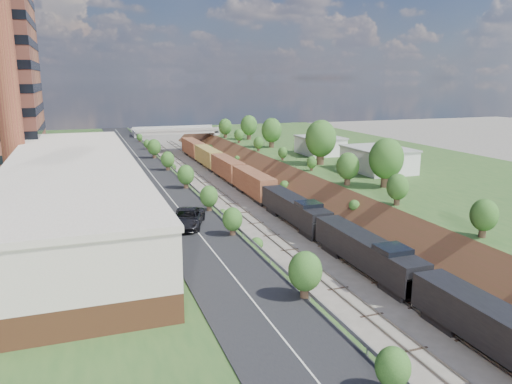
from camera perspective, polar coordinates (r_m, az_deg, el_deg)
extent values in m
plane|color=#6B665B|center=(41.93, 25.82, -19.18)|extent=(400.00, 400.00, 0.00)
cube|color=#2E5322|center=(86.38, -23.15, -0.80)|extent=(44.00, 180.00, 5.00)
cube|color=#2E5322|center=(104.92, 15.61, 2.03)|extent=(44.00, 180.00, 5.00)
cube|color=brown|center=(88.18, -8.63, -1.30)|extent=(10.00, 180.00, 10.00)
cube|color=brown|center=(94.65, 4.54, -0.21)|extent=(10.00, 180.00, 10.00)
cube|color=gray|center=(90.05, -3.38, -0.82)|extent=(1.58, 180.00, 0.18)
cube|color=gray|center=(91.59, -0.26, -0.56)|extent=(1.58, 180.00, 0.18)
cube|color=black|center=(86.39, -11.67, 1.72)|extent=(8.00, 180.00, 0.10)
cube|color=#99999E|center=(86.93, -9.01, 2.23)|extent=(0.06, 171.00, 0.30)
cube|color=brown|center=(63.93, -20.02, -1.74)|extent=(14.00, 62.00, 2.20)
cube|color=beige|center=(63.23, -20.24, 1.11)|extent=(14.00, 62.00, 4.30)
cube|color=beige|center=(62.82, -20.41, 3.26)|extent=(14.30, 62.30, 0.50)
cylinder|color=brown|center=(80.67, -26.94, 14.11)|extent=(3.20, 3.20, 40.00)
cube|color=gray|center=(148.01, -13.54, 5.43)|extent=(1.50, 8.00, 6.20)
cube|color=gray|center=(152.13, -4.86, 5.93)|extent=(1.50, 8.00, 6.20)
cube|color=gray|center=(149.29, -9.18, 6.88)|extent=(24.00, 8.00, 1.00)
cube|color=gray|center=(145.30, -8.90, 7.05)|extent=(24.00, 0.30, 0.80)
cube|color=gray|center=(153.13, -9.47, 7.32)|extent=(24.00, 0.30, 0.80)
cube|color=silver|center=(92.36, 13.78, 3.55)|extent=(9.00, 12.00, 4.00)
cube|color=silver|center=(110.98, 7.33, 5.23)|extent=(8.00, 10.00, 3.60)
cylinder|color=#473323|center=(79.10, 14.54, 1.48)|extent=(1.30, 1.30, 2.62)
ellipsoid|color=#26531D|center=(78.56, 14.67, 3.74)|extent=(5.25, 5.25, 6.30)
cylinder|color=#473323|center=(49.17, -0.67, -5.82)|extent=(0.66, 0.66, 1.22)
ellipsoid|color=#26531D|center=(48.72, -0.68, -4.18)|extent=(2.45, 2.45, 2.94)
cube|color=black|center=(43.62, 26.79, -14.30)|extent=(3.16, 18.94, 3.12)
cube|color=black|center=(57.77, 12.44, -6.55)|extent=(3.16, 18.94, 3.12)
cube|color=black|center=(74.61, 4.37, -1.85)|extent=(3.16, 18.94, 3.12)
cube|color=brown|center=(115.30, -4.52, 3.56)|extent=(3.16, 67.12, 3.79)
imported|color=black|center=(56.43, -7.86, -2.96)|extent=(5.59, 7.85, 1.99)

